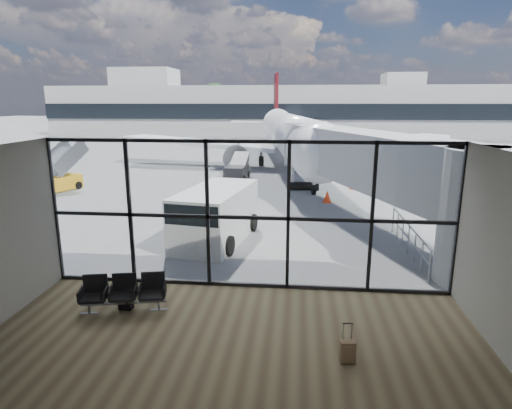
% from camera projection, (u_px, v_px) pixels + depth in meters
% --- Properties ---
extents(ground, '(220.00, 220.00, 0.00)m').
position_uv_depth(ground, '(287.00, 148.00, 51.85)').
color(ground, slate).
rests_on(ground, ground).
extents(lounge_shell, '(12.02, 8.01, 4.51)m').
position_uv_depth(lounge_shell, '(217.00, 262.00, 7.90)').
color(lounge_shell, brown).
rests_on(lounge_shell, ground).
extents(glass_curtain_wall, '(12.10, 0.12, 4.50)m').
position_uv_depth(glass_curtain_wall, '(248.00, 216.00, 12.63)').
color(glass_curtain_wall, white).
rests_on(glass_curtain_wall, ground).
extents(jet_bridge, '(8.00, 16.50, 4.33)m').
position_uv_depth(jet_bridge, '(376.00, 166.00, 18.88)').
color(jet_bridge, '#ABAEB1').
rests_on(jet_bridge, ground).
extents(apron_railing, '(0.06, 5.46, 1.11)m').
position_uv_depth(apron_railing, '(409.00, 235.00, 15.84)').
color(apron_railing, gray).
rests_on(apron_railing, ground).
extents(far_terminal, '(80.00, 12.20, 11.00)m').
position_uv_depth(far_terminal, '(287.00, 110.00, 72.17)').
color(far_terminal, '#ABABA7').
rests_on(far_terminal, ground).
extents(tree_0, '(4.95, 4.95, 7.12)m').
position_uv_depth(tree_0, '(68.00, 106.00, 86.05)').
color(tree_0, '#382619').
rests_on(tree_0, ground).
extents(tree_1, '(5.61, 5.61, 8.07)m').
position_uv_depth(tree_1, '(96.00, 103.00, 85.33)').
color(tree_1, '#382619').
rests_on(tree_1, ground).
extents(tree_2, '(6.27, 6.27, 9.03)m').
position_uv_depth(tree_2, '(125.00, 100.00, 84.60)').
color(tree_2, '#382619').
rests_on(tree_2, ground).
extents(tree_3, '(4.95, 4.95, 7.12)m').
position_uv_depth(tree_3, '(155.00, 106.00, 84.32)').
color(tree_3, '#382619').
rests_on(tree_3, ground).
extents(tree_4, '(5.61, 5.61, 8.07)m').
position_uv_depth(tree_4, '(185.00, 103.00, 83.59)').
color(tree_4, '#382619').
rests_on(tree_4, ground).
extents(tree_5, '(6.27, 6.27, 9.03)m').
position_uv_depth(tree_5, '(215.00, 100.00, 82.87)').
color(tree_5, '#382619').
rests_on(tree_5, ground).
extents(seating_row, '(2.26, 1.06, 1.00)m').
position_uv_depth(seating_row, '(124.00, 291.00, 11.57)').
color(seating_row, gray).
rests_on(seating_row, ground).
extents(backpack, '(0.38, 0.36, 0.54)m').
position_uv_depth(backpack, '(125.00, 301.00, 11.65)').
color(backpack, black).
rests_on(backpack, ground).
extents(suitcase, '(0.35, 0.27, 0.90)m').
position_uv_depth(suitcase, '(347.00, 351.00, 9.26)').
color(suitcase, brown).
rests_on(suitcase, ground).
extents(airliner, '(29.41, 34.24, 8.85)m').
position_uv_depth(airliner, '(290.00, 134.00, 38.27)').
color(airliner, white).
rests_on(airliner, ground).
extents(service_van, '(3.06, 5.24, 2.15)m').
position_uv_depth(service_van, '(215.00, 215.00, 17.22)').
color(service_van, silver).
rests_on(service_van, ground).
extents(belt_loader, '(1.68, 3.92, 1.78)m').
position_uv_depth(belt_loader, '(237.00, 171.00, 31.20)').
color(belt_loader, black).
rests_on(belt_loader, ground).
extents(mobile_stairs, '(2.82, 3.97, 2.54)m').
position_uv_depth(mobile_stairs, '(56.00, 181.00, 27.24)').
color(mobile_stairs, gold).
rests_on(mobile_stairs, ground).
extents(traffic_cone_b, '(0.48, 0.48, 0.68)m').
position_uv_depth(traffic_cone_b, '(327.00, 197.00, 24.08)').
color(traffic_cone_b, '#FF3A0D').
rests_on(traffic_cone_b, ground).
extents(traffic_cone_c, '(0.42, 0.42, 0.60)m').
position_uv_depth(traffic_cone_c, '(353.00, 185.00, 27.68)').
color(traffic_cone_c, '#E4400C').
rests_on(traffic_cone_c, ground).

